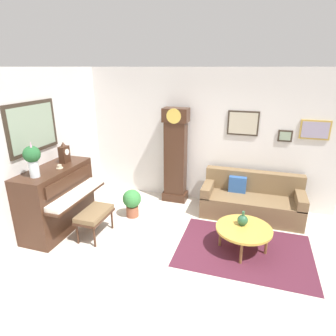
# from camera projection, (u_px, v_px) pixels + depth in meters

# --- Properties ---
(ground_plane) EXTENTS (6.40, 6.00, 0.10)m
(ground_plane) POSITION_uv_depth(u_px,v_px,m) (172.00, 265.00, 4.36)
(ground_plane) COLOR beige
(wall_left) EXTENTS (0.13, 4.90, 2.80)m
(wall_left) POSITION_uv_depth(u_px,v_px,m) (18.00, 158.00, 4.61)
(wall_left) COLOR silver
(wall_left) RESTS_ON ground_plane
(wall_back) EXTENTS (5.30, 0.13, 2.80)m
(wall_back) POSITION_uv_depth(u_px,v_px,m) (206.00, 137.00, 6.03)
(wall_back) COLOR silver
(wall_back) RESTS_ON ground_plane
(area_rug) EXTENTS (2.10, 1.50, 0.01)m
(area_rug) POSITION_uv_depth(u_px,v_px,m) (244.00, 250.00, 4.63)
(area_rug) COLOR #4C1E2D
(area_rug) RESTS_ON ground_plane
(piano) EXTENTS (0.87, 1.44, 1.17)m
(piano) POSITION_uv_depth(u_px,v_px,m) (58.00, 199.00, 5.09)
(piano) COLOR #3D2316
(piano) RESTS_ON ground_plane
(piano_bench) EXTENTS (0.42, 0.70, 0.48)m
(piano_bench) POSITION_uv_depth(u_px,v_px,m) (94.00, 215.00, 4.91)
(piano_bench) COLOR #3D2316
(piano_bench) RESTS_ON ground_plane
(grandfather_clock) EXTENTS (0.52, 0.34, 2.03)m
(grandfather_clock) POSITION_uv_depth(u_px,v_px,m) (175.00, 158.00, 6.10)
(grandfather_clock) COLOR #3D2316
(grandfather_clock) RESTS_ON ground_plane
(couch) EXTENTS (1.90, 0.80, 0.84)m
(couch) POSITION_uv_depth(u_px,v_px,m) (251.00, 200.00, 5.66)
(couch) COLOR brown
(couch) RESTS_ON ground_plane
(coffee_table) EXTENTS (0.88, 0.88, 0.40)m
(coffee_table) POSITION_uv_depth(u_px,v_px,m) (244.00, 229.00, 4.53)
(coffee_table) COLOR gold
(coffee_table) RESTS_ON ground_plane
(mantel_clock) EXTENTS (0.13, 0.18, 0.38)m
(mantel_clock) POSITION_uv_depth(u_px,v_px,m) (64.00, 153.00, 5.14)
(mantel_clock) COLOR #3D2316
(mantel_clock) RESTS_ON piano
(flower_vase) EXTENTS (0.26, 0.26, 0.58)m
(flower_vase) POSITION_uv_depth(u_px,v_px,m) (32.00, 158.00, 4.41)
(flower_vase) COLOR silver
(flower_vase) RESTS_ON piano
(teacup) EXTENTS (0.12, 0.12, 0.06)m
(teacup) POSITION_uv_depth(u_px,v_px,m) (60.00, 167.00, 4.89)
(teacup) COLOR beige
(teacup) RESTS_ON piano
(green_jug) EXTENTS (0.17, 0.17, 0.24)m
(green_jug) POSITION_uv_depth(u_px,v_px,m) (243.00, 220.00, 4.58)
(green_jug) COLOR #234C33
(green_jug) RESTS_ON coffee_table
(potted_plant) EXTENTS (0.36, 0.36, 0.56)m
(potted_plant) POSITION_uv_depth(u_px,v_px,m) (132.00, 201.00, 5.59)
(potted_plant) COLOR #935138
(potted_plant) RESTS_ON ground_plane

